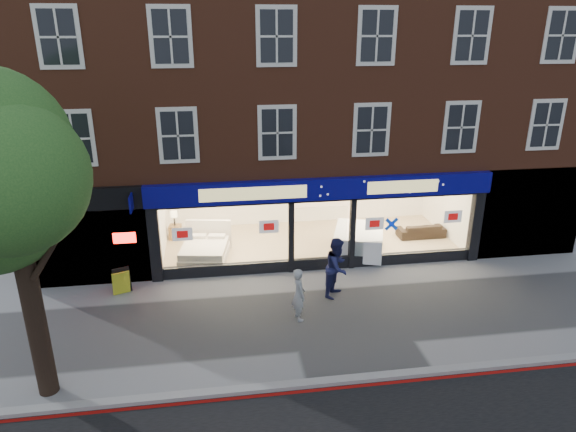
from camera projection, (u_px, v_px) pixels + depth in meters
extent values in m
plane|color=gray|center=(343.00, 315.00, 14.90)|extent=(120.00, 120.00, 0.00)
cube|color=#8C0A07|center=(375.00, 384.00, 12.02)|extent=(60.00, 0.10, 0.01)
cube|color=gray|center=(373.00, 377.00, 12.19)|extent=(60.00, 0.25, 0.12)
cube|color=tan|center=(309.00, 242.00, 19.74)|extent=(11.00, 4.50, 0.10)
cube|color=brown|center=(303.00, 61.00, 19.05)|extent=(19.00, 8.00, 6.70)
cube|color=#080774|center=(324.00, 189.00, 16.53)|extent=(11.40, 0.28, 0.70)
cube|color=black|center=(321.00, 263.00, 17.68)|extent=(11.00, 0.18, 0.40)
cube|color=black|center=(155.00, 244.00, 16.51)|extent=(0.35, 0.30, 2.60)
cube|color=black|center=(475.00, 225.00, 18.02)|extent=(0.35, 0.30, 2.60)
cube|color=white|center=(225.00, 236.00, 16.72)|extent=(4.20, 0.02, 2.10)
cube|color=white|center=(415.00, 225.00, 17.61)|extent=(4.20, 0.02, 2.10)
cube|color=white|center=(321.00, 236.00, 17.50)|extent=(1.80, 0.02, 2.10)
cube|color=silver|center=(300.00, 194.00, 21.39)|extent=(11.00, 0.20, 2.60)
cube|color=#FFEAC6|center=(310.00, 179.00, 18.85)|extent=(11.00, 4.50, 0.12)
cube|color=black|center=(87.00, 234.00, 16.33)|extent=(3.80, 0.60, 3.30)
cube|color=#FF140C|center=(124.00, 238.00, 16.19)|extent=(0.70, 0.04, 0.35)
cube|color=black|center=(527.00, 212.00, 18.31)|extent=(4.00, 0.40, 3.30)
cylinder|color=black|center=(33.00, 307.00, 11.06)|extent=(0.44, 0.44, 4.40)
sphere|color=#22521E|center=(8.00, 183.00, 10.08)|extent=(3.20, 3.20, 3.20)
sphere|color=#22521E|center=(36.00, 167.00, 9.66)|extent=(2.40, 2.40, 2.40)
cube|color=beige|center=(205.00, 255.00, 18.15)|extent=(1.87, 2.10, 0.33)
cube|color=beige|center=(204.00, 248.00, 18.05)|extent=(1.80, 2.02, 0.23)
cube|color=beige|center=(209.00, 234.00, 18.94)|extent=(1.66, 0.40, 1.12)
cube|color=beige|center=(198.00, 236.00, 18.63)|extent=(0.64, 0.39, 0.11)
cube|color=beige|center=(217.00, 236.00, 18.61)|extent=(0.64, 0.39, 0.11)
cube|color=brown|center=(175.00, 232.00, 19.89)|extent=(0.50, 0.50, 0.55)
cube|color=white|center=(358.00, 248.00, 18.81)|extent=(2.30, 2.58, 0.28)
cube|color=white|center=(358.00, 241.00, 18.71)|extent=(2.30, 2.58, 0.28)
cube|color=white|center=(359.00, 233.00, 18.61)|extent=(2.30, 2.58, 0.28)
imported|color=black|center=(421.00, 230.00, 20.08)|extent=(1.85, 0.74, 0.54)
cube|color=gold|center=(122.00, 282.00, 15.97)|extent=(0.62, 0.51, 0.82)
imported|color=#989CA0|center=(299.00, 294.00, 14.47)|extent=(0.48, 0.63, 1.57)
imported|color=#1A1D4A|center=(337.00, 267.00, 15.71)|extent=(1.12, 1.17, 1.90)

